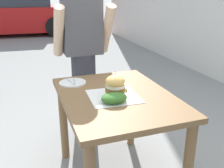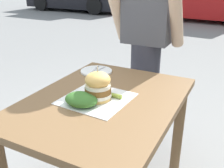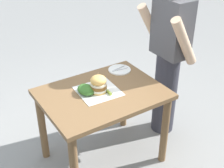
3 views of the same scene
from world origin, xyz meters
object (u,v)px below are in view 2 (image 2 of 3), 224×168
at_px(side_plate_with_forks, 96,71).
at_px(side_salad, 81,99).
at_px(diner_across_table, 146,45).
at_px(pickle_spear, 116,96).
at_px(sandwich, 98,86).
at_px(patio_table, 104,120).

relative_size(side_plate_with_forks, side_salad, 1.22).
bearing_deg(diner_across_table, pickle_spear, -81.72).
xyz_separation_m(sandwich, side_salad, (-0.04, -0.10, -0.05)).
bearing_deg(diner_across_table, side_plate_with_forks, -114.29).
xyz_separation_m(patio_table, diner_across_table, (-0.05, 0.79, 0.25)).
height_order(side_plate_with_forks, side_salad, side_salad).
height_order(sandwich, side_plate_with_forks, sandwich).
bearing_deg(patio_table, diner_across_table, 93.81).
bearing_deg(patio_table, side_plate_with_forks, 125.85).
xyz_separation_m(patio_table, sandwich, (-0.02, -0.03, 0.22)).
xyz_separation_m(pickle_spear, side_plate_with_forks, (-0.31, 0.32, -0.01)).
bearing_deg(side_plate_with_forks, diner_across_table, 65.71).
bearing_deg(patio_table, side_salad, -117.26).
bearing_deg(sandwich, side_plate_with_forks, 121.76).
height_order(pickle_spear, diner_across_table, diner_across_table).
distance_m(patio_table, side_salad, 0.22).
height_order(patio_table, sandwich, sandwich).
xyz_separation_m(side_salad, diner_across_table, (0.01, 0.92, 0.08)).
xyz_separation_m(sandwich, side_plate_with_forks, (-0.23, 0.38, -0.07)).
height_order(sandwich, side_salad, sandwich).
height_order(side_plate_with_forks, diner_across_table, diner_across_table).
relative_size(sandwich, pickle_spear, 2.62).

